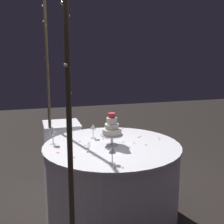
# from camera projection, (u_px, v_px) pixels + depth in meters

# --- Properties ---
(ground_plane) EXTENTS (12.00, 12.00, 0.00)m
(ground_plane) POSITION_uv_depth(u_px,v_px,m) (112.00, 217.00, 3.15)
(ground_plane) COLOR black
(decorative_arch) EXTENTS (1.81, 0.06, 2.47)m
(decorative_arch) POSITION_uv_depth(u_px,v_px,m) (54.00, 65.00, 2.69)
(decorative_arch) COLOR #473D2D
(decorative_arch) RESTS_ON ground
(main_table) EXTENTS (1.35, 1.35, 0.77)m
(main_table) POSITION_uv_depth(u_px,v_px,m) (112.00, 182.00, 3.07)
(main_table) COLOR white
(main_table) RESTS_ON ground
(side_table) EXTENTS (0.45, 0.45, 0.76)m
(side_table) POSITION_uv_depth(u_px,v_px,m) (62.00, 151.00, 3.98)
(side_table) COLOR white
(side_table) RESTS_ON ground
(tiered_cake) EXTENTS (0.22, 0.22, 0.32)m
(tiered_cake) POSITION_uv_depth(u_px,v_px,m) (112.00, 129.00, 2.96)
(tiered_cake) COLOR silver
(tiered_cake) RESTS_ON main_table
(wine_glass_0) EXTENTS (0.06, 0.06, 0.14)m
(wine_glass_0) POSITION_uv_depth(u_px,v_px,m) (112.00, 151.00, 2.50)
(wine_glass_0) COLOR silver
(wine_glass_0) RESTS_ON main_table
(wine_glass_1) EXTENTS (0.07, 0.07, 0.18)m
(wine_glass_1) POSITION_uv_depth(u_px,v_px,m) (53.00, 131.00, 2.98)
(wine_glass_1) COLOR silver
(wine_glass_1) RESTS_ON main_table
(wine_glass_2) EXTENTS (0.06, 0.06, 0.15)m
(wine_glass_2) POSITION_uv_depth(u_px,v_px,m) (93.00, 127.00, 3.20)
(wine_glass_2) COLOR silver
(wine_glass_2) RESTS_ON main_table
(cake_knife) EXTENTS (0.29, 0.10, 0.01)m
(cake_knife) POSITION_uv_depth(u_px,v_px,m) (88.00, 147.00, 2.91)
(cake_knife) COLOR silver
(cake_knife) RESTS_ON main_table
(rose_petal_0) EXTENTS (0.03, 0.03, 0.00)m
(rose_petal_0) POSITION_uv_depth(u_px,v_px,m) (112.00, 140.00, 3.13)
(rose_petal_0) COLOR #EA6B84
(rose_petal_0) RESTS_ON main_table
(rose_petal_1) EXTENTS (0.02, 0.03, 0.00)m
(rose_petal_1) POSITION_uv_depth(u_px,v_px,m) (122.00, 129.00, 3.58)
(rose_petal_1) COLOR #EA6B84
(rose_petal_1) RESTS_ON main_table
(rose_petal_2) EXTENTS (0.03, 0.02, 0.00)m
(rose_petal_2) POSITION_uv_depth(u_px,v_px,m) (134.00, 143.00, 3.05)
(rose_petal_2) COLOR #EA6B84
(rose_petal_2) RESTS_ON main_table
(rose_petal_3) EXTENTS (0.04, 0.04, 0.00)m
(rose_petal_3) POSITION_uv_depth(u_px,v_px,m) (123.00, 142.00, 3.08)
(rose_petal_3) COLOR #EA6B84
(rose_petal_3) RESTS_ON main_table
(rose_petal_4) EXTENTS (0.03, 0.02, 0.00)m
(rose_petal_4) POSITION_uv_depth(u_px,v_px,m) (103.00, 139.00, 3.19)
(rose_petal_4) COLOR #EA6B84
(rose_petal_4) RESTS_ON main_table
(rose_petal_5) EXTENTS (0.04, 0.03, 0.00)m
(rose_petal_5) POSITION_uv_depth(u_px,v_px,m) (107.00, 139.00, 3.19)
(rose_petal_5) COLOR #EA6B84
(rose_petal_5) RESTS_ON main_table
(rose_petal_6) EXTENTS (0.04, 0.04, 0.00)m
(rose_petal_6) POSITION_uv_depth(u_px,v_px,m) (74.00, 157.00, 2.65)
(rose_petal_6) COLOR #EA6B84
(rose_petal_6) RESTS_ON main_table
(rose_petal_7) EXTENTS (0.04, 0.04, 0.00)m
(rose_petal_7) POSITION_uv_depth(u_px,v_px,m) (58.00, 153.00, 2.77)
(rose_petal_7) COLOR #EA6B84
(rose_petal_7) RESTS_ON main_table
(rose_petal_8) EXTENTS (0.02, 0.03, 0.00)m
(rose_petal_8) POSITION_uv_depth(u_px,v_px,m) (159.00, 138.00, 3.23)
(rose_petal_8) COLOR #EA6B84
(rose_petal_8) RESTS_ON main_table
(rose_petal_9) EXTENTS (0.03, 0.03, 0.00)m
(rose_petal_9) POSITION_uv_depth(u_px,v_px,m) (141.00, 136.00, 3.28)
(rose_petal_9) COLOR #EA6B84
(rose_petal_9) RESTS_ON main_table
(rose_petal_10) EXTENTS (0.03, 0.03, 0.00)m
(rose_petal_10) POSITION_uv_depth(u_px,v_px,m) (160.00, 140.00, 3.16)
(rose_petal_10) COLOR #EA6B84
(rose_petal_10) RESTS_ON main_table
(rose_petal_11) EXTENTS (0.04, 0.04, 0.00)m
(rose_petal_11) POSITION_uv_depth(u_px,v_px,m) (110.00, 137.00, 3.24)
(rose_petal_11) COLOR #EA6B84
(rose_petal_11) RESTS_ON main_table
(rose_petal_12) EXTENTS (0.03, 0.04, 0.00)m
(rose_petal_12) POSITION_uv_depth(u_px,v_px,m) (129.00, 147.00, 2.91)
(rose_petal_12) COLOR #EA6B84
(rose_petal_12) RESTS_ON main_table
(rose_petal_13) EXTENTS (0.04, 0.03, 0.00)m
(rose_petal_13) POSITION_uv_depth(u_px,v_px,m) (146.00, 145.00, 2.99)
(rose_petal_13) COLOR #EA6B84
(rose_petal_13) RESTS_ON main_table
(rose_petal_14) EXTENTS (0.02, 0.03, 0.00)m
(rose_petal_14) POSITION_uv_depth(u_px,v_px,m) (115.00, 168.00, 2.42)
(rose_petal_14) COLOR #EA6B84
(rose_petal_14) RESTS_ON main_table
(rose_petal_15) EXTENTS (0.03, 0.02, 0.00)m
(rose_petal_15) POSITION_uv_depth(u_px,v_px,m) (123.00, 167.00, 2.43)
(rose_petal_15) COLOR #EA6B84
(rose_petal_15) RESTS_ON main_table
(rose_petal_16) EXTENTS (0.04, 0.03, 0.00)m
(rose_petal_16) POSITION_uv_depth(u_px,v_px,m) (139.00, 137.00, 3.24)
(rose_petal_16) COLOR #EA6B84
(rose_petal_16) RESTS_ON main_table
(rose_petal_17) EXTENTS (0.04, 0.04, 0.00)m
(rose_petal_17) POSITION_uv_depth(u_px,v_px,m) (80.00, 141.00, 3.10)
(rose_petal_17) COLOR #EA6B84
(rose_petal_17) RESTS_ON main_table
(rose_petal_18) EXTENTS (0.04, 0.04, 0.00)m
(rose_petal_18) POSITION_uv_depth(u_px,v_px,m) (85.00, 145.00, 2.97)
(rose_petal_18) COLOR #EA6B84
(rose_petal_18) RESTS_ON main_table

